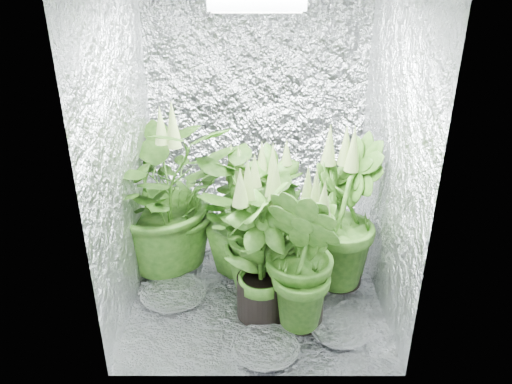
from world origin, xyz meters
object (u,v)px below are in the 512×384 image
at_px(plant_a, 165,194).
at_px(plant_b, 273,208).
at_px(grow_lamp, 257,1).
at_px(plant_e, 264,228).
at_px(plant_f, 262,252).
at_px(plant_g, 304,257).
at_px(circulation_fan, 337,239).
at_px(plant_c, 343,217).
at_px(plant_d, 239,217).

bearing_deg(plant_a, plant_b, 5.92).
distance_m(grow_lamp, plant_e, 1.36).
height_order(plant_f, plant_g, plant_f).
bearing_deg(circulation_fan, plant_e, -154.87).
relative_size(plant_c, plant_e, 0.99).
distance_m(plant_d, circulation_fan, 0.78).
distance_m(plant_c, plant_e, 0.52).
bearing_deg(plant_g, plant_b, 102.57).
relative_size(plant_c, plant_g, 1.09).
height_order(plant_f, circulation_fan, plant_f).
distance_m(plant_a, plant_e, 0.74).
distance_m(plant_c, plant_g, 0.52).
height_order(plant_a, plant_b, plant_a).
height_order(plant_a, plant_c, plant_a).
distance_m(plant_b, plant_c, 0.53).
bearing_deg(plant_a, plant_c, -9.52).
xyz_separation_m(plant_c, plant_d, (-0.68, 0.13, -0.07)).
bearing_deg(plant_g, grow_lamp, 127.07).
bearing_deg(plant_e, plant_g, -56.31).
bearing_deg(plant_a, plant_d, -7.69).
bearing_deg(plant_a, plant_g, -34.89).
relative_size(grow_lamp, plant_f, 0.49).
relative_size(plant_a, plant_b, 1.31).
bearing_deg(plant_d, plant_g, -54.68).
bearing_deg(plant_f, grow_lamp, 95.92).
bearing_deg(plant_e, plant_c, 9.92).
bearing_deg(grow_lamp, plant_f, -84.08).
bearing_deg(plant_e, plant_b, 79.44).
bearing_deg(grow_lamp, plant_e, -26.77).
distance_m(plant_b, circulation_fan, 0.54).
height_order(grow_lamp, plant_b, grow_lamp).
xyz_separation_m(grow_lamp, plant_c, (0.56, 0.07, -1.32)).
bearing_deg(plant_f, plant_e, 85.84).
height_order(plant_e, plant_f, plant_f).
distance_m(plant_e, plant_g, 0.41).
distance_m(grow_lamp, plant_a, 1.42).
relative_size(plant_f, circulation_fan, 2.75).
xyz_separation_m(plant_b, plant_e, (-0.07, -0.37, 0.05)).
height_order(plant_a, circulation_fan, plant_a).
bearing_deg(grow_lamp, plant_g, -52.93).
height_order(plant_c, circulation_fan, plant_c).
distance_m(plant_c, circulation_fan, 0.45).
bearing_deg(plant_d, plant_b, 31.18).
relative_size(plant_c, plant_d, 1.18).
xyz_separation_m(plant_c, plant_g, (-0.29, -0.43, -0.03)).
xyz_separation_m(plant_a, plant_e, (0.67, -0.29, -0.11)).
height_order(grow_lamp, plant_g, grow_lamp).
bearing_deg(circulation_fan, plant_b, 172.03).
relative_size(plant_e, circulation_fan, 3.00).
bearing_deg(plant_e, grow_lamp, 153.23).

